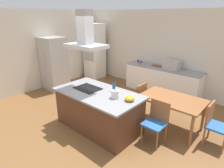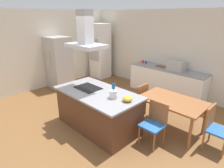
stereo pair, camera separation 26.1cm
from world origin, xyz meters
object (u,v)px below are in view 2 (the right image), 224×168
(refrigerator, at_px, (59,63))
(dining_table, at_px, (172,103))
(mixing_bowl, at_px, (127,99))
(olive_oil_bottle, at_px, (113,87))
(countertop_microwave, at_px, (176,66))
(chair_facing_island, at_px, (155,121))
(coffee_mug_blue, at_px, (146,62))
(cutting_board, at_px, (161,66))
(chair_at_right_end, at_px, (214,125))
(wall_oven_stack, at_px, (100,51))
(range_hood, at_px, (86,36))
(tea_kettle, at_px, (113,94))
(coffee_mug_red, at_px, (143,62))
(chair_at_left_end, at_px, (139,98))
(cooktop, at_px, (88,88))

(refrigerator, distance_m, dining_table, 4.25)
(mixing_bowl, bearing_deg, olive_oil_bottle, 160.86)
(countertop_microwave, bearing_deg, chair_facing_island, -70.49)
(refrigerator, bearing_deg, coffee_mug_blue, 44.09)
(cutting_board, height_order, chair_at_right_end, cutting_board)
(wall_oven_stack, distance_m, range_hood, 3.82)
(tea_kettle, height_order, coffee_mug_red, tea_kettle)
(tea_kettle, relative_size, refrigerator, 0.12)
(cutting_board, xyz_separation_m, wall_oven_stack, (-2.75, -0.28, 0.19))
(wall_oven_stack, relative_size, chair_facing_island, 2.47)
(mixing_bowl, height_order, dining_table, mixing_bowl)
(tea_kettle, xyz_separation_m, cutting_board, (-0.64, 2.91, -0.07))
(countertop_microwave, distance_m, coffee_mug_red, 1.30)
(chair_at_right_end, xyz_separation_m, chair_at_left_end, (-1.83, 0.00, 0.00))
(coffee_mug_blue, distance_m, dining_table, 2.73)
(mixing_bowl, xyz_separation_m, coffee_mug_blue, (-1.57, 2.82, -0.01))
(coffee_mug_blue, xyz_separation_m, cutting_board, (0.62, 0.01, -0.04))
(countertop_microwave, relative_size, chair_at_left_end, 0.56)
(wall_oven_stack, height_order, chair_at_right_end, wall_oven_stack)
(coffee_mug_red, height_order, cutting_board, coffee_mug_red)
(coffee_mug_red, bearing_deg, olive_oil_bottle, -67.01)
(chair_facing_island, bearing_deg, refrigerator, 175.43)
(coffee_mug_red, relative_size, wall_oven_stack, 0.04)
(coffee_mug_blue, bearing_deg, coffee_mug_red, 176.42)
(dining_table, bearing_deg, wall_oven_stack, 159.68)
(countertop_microwave, height_order, range_hood, range_hood)
(coffee_mug_red, distance_m, dining_table, 2.84)
(wall_oven_stack, xyz_separation_m, range_hood, (2.56, -2.65, 1.00))
(mixing_bowl, bearing_deg, chair_facing_island, 36.77)
(mixing_bowl, height_order, refrigerator, refrigerator)
(wall_oven_stack, bearing_deg, cutting_board, 5.89)
(cooktop, xyz_separation_m, dining_table, (1.59, 1.11, -0.24))
(tea_kettle, xyz_separation_m, olive_oil_bottle, (-0.28, 0.29, 0.01))
(olive_oil_bottle, bearing_deg, coffee_mug_blue, 110.54)
(refrigerator, height_order, chair_at_left_end, refrigerator)
(tea_kettle, height_order, cutting_board, tea_kettle)
(refrigerator, relative_size, chair_facing_island, 2.04)
(cutting_board, xyz_separation_m, refrigerator, (-2.83, -2.15, 0.00))
(cutting_board, relative_size, wall_oven_stack, 0.15)
(mixing_bowl, height_order, chair_at_right_end, mixing_bowl)
(cooktop, bearing_deg, coffee_mug_blue, 98.51)
(coffee_mug_red, xyz_separation_m, chair_facing_island, (2.16, -2.48, -0.44))
(coffee_mug_red, height_order, range_hood, range_hood)
(mixing_bowl, height_order, chair_at_left_end, mixing_bowl)
(wall_oven_stack, relative_size, dining_table, 1.57)
(olive_oil_bottle, distance_m, coffee_mug_blue, 2.79)
(coffee_mug_blue, relative_size, chair_facing_island, 0.10)
(cutting_board, bearing_deg, mixing_bowl, -71.44)
(olive_oil_bottle, xyz_separation_m, cutting_board, (-0.36, 2.62, -0.09))
(tea_kettle, bearing_deg, countertop_microwave, 91.90)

